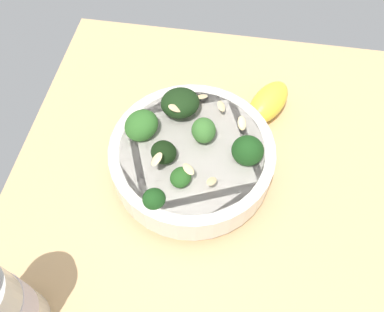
# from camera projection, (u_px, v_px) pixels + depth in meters

# --- Properties ---
(ground_plane) EXTENTS (0.59, 0.59, 0.04)m
(ground_plane) POSITION_uv_depth(u_px,v_px,m) (226.00, 193.00, 0.54)
(ground_plane) COLOR tan
(bowl_of_broccoli) EXTENTS (0.21, 0.21, 0.10)m
(bowl_of_broccoli) POSITION_uv_depth(u_px,v_px,m) (191.00, 155.00, 0.50)
(bowl_of_broccoli) COLOR silver
(bowl_of_broccoli) RESTS_ON ground_plane
(lemon_wedge) EXTENTS (0.08, 0.09, 0.04)m
(lemon_wedge) POSITION_uv_depth(u_px,v_px,m) (268.00, 102.00, 0.57)
(lemon_wedge) COLOR yellow
(lemon_wedge) RESTS_ON ground_plane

